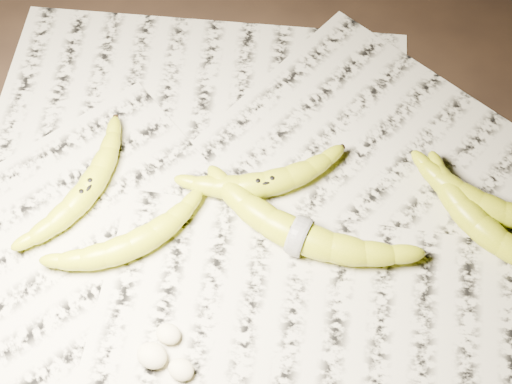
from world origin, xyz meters
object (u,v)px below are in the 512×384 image
at_px(banana_left_b, 131,244).
at_px(banana_upper_a, 480,224).
at_px(banana_left_a, 86,189).
at_px(banana_taped, 299,235).
at_px(banana_center, 265,183).
at_px(banana_upper_b, 480,202).

relative_size(banana_left_b, banana_upper_a, 0.95).
xyz_separation_m(banana_left_a, banana_left_b, (0.09, -0.04, 0.00)).
relative_size(banana_taped, banana_upper_a, 1.32).
relative_size(banana_center, banana_upper_a, 1.00).
xyz_separation_m(banana_left_a, banana_upper_a, (0.45, 0.16, 0.00)).
relative_size(banana_center, banana_taped, 0.76).
xyz_separation_m(banana_center, banana_upper_b, (0.25, 0.08, 0.00)).
height_order(banana_left_a, banana_taped, banana_taped).
bearing_deg(banana_taped, banana_upper_b, 36.44).
bearing_deg(banana_center, banana_left_a, 170.22).
height_order(banana_left_a, banana_upper_a, banana_upper_a).
bearing_deg(banana_taped, banana_left_a, -168.77).
bearing_deg(banana_taped, banana_left_b, -151.96).
bearing_deg(banana_upper_b, banana_left_a, -152.59).
bearing_deg(banana_left_a, banana_taped, -74.41).
xyz_separation_m(banana_taped, banana_upper_b, (0.18, 0.13, -0.00)).
bearing_deg(banana_left_b, banana_taped, -23.68).
bearing_deg(banana_center, banana_upper_b, -18.26).
height_order(banana_center, banana_upper_a, banana_upper_a).
height_order(banana_taped, banana_upper_b, banana_taped).
xyz_separation_m(banana_left_a, banana_center, (0.19, 0.10, 0.00)).
relative_size(banana_taped, banana_upper_b, 1.44).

